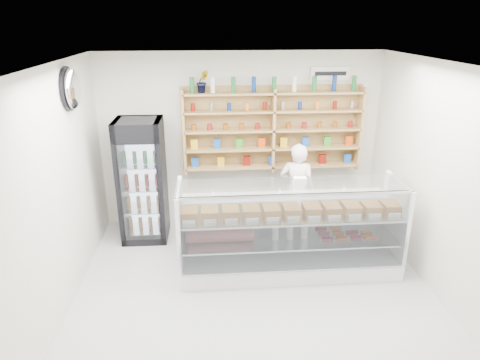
{
  "coord_description": "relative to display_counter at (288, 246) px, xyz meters",
  "views": [
    {
      "loc": [
        -0.55,
        -4.22,
        3.25
      ],
      "look_at": [
        -0.14,
        0.9,
        1.31
      ],
      "focal_mm": 32.0,
      "sensor_mm": 36.0,
      "label": 1
    }
  ],
  "objects": [
    {
      "name": "room",
      "position": [
        -0.51,
        -0.83,
        1.05
      ],
      "size": [
        5.0,
        5.0,
        5.0
      ],
      "color": "#B6B7BB",
      "rests_on": "ground"
    },
    {
      "name": "display_counter",
      "position": [
        0.0,
        0.0,
        0.0
      ],
      "size": [
        2.93,
        0.88,
        1.28
      ],
      "color": "white",
      "rests_on": "floor"
    },
    {
      "name": "shop_worker",
      "position": [
        0.32,
        1.06,
        0.39
      ],
      "size": [
        0.63,
        0.52,
        1.49
      ],
      "primitive_type": "imported",
      "rotation": [
        0.0,
        0.0,
        2.81
      ],
      "color": "white",
      "rests_on": "floor"
    },
    {
      "name": "drinks_cooler",
      "position": [
        -2.06,
        1.11,
        0.6
      ],
      "size": [
        0.69,
        0.67,
        1.89
      ],
      "rotation": [
        0.0,
        0.0,
        -0.01
      ],
      "color": "black",
      "rests_on": "floor"
    },
    {
      "name": "wall_shelving",
      "position": [
        -0.01,
        1.51,
        1.24
      ],
      "size": [
        2.84,
        0.28,
        1.33
      ],
      "color": "#A4834D",
      "rests_on": "back_wall"
    },
    {
      "name": "potted_plant",
      "position": [
        -1.1,
        1.51,
        2.01
      ],
      "size": [
        0.22,
        0.2,
        0.34
      ],
      "primitive_type": "imported",
      "rotation": [
        0.0,
        0.0,
        0.31
      ],
      "color": "#1E6626",
      "rests_on": "wall_shelving"
    },
    {
      "name": "security_mirror",
      "position": [
        -2.68,
        0.37,
        2.1
      ],
      "size": [
        0.15,
        0.5,
        0.5
      ],
      "primitive_type": "ellipsoid",
      "color": "silver",
      "rests_on": "left_wall"
    },
    {
      "name": "wall_sign",
      "position": [
        0.89,
        1.64,
        2.1
      ],
      "size": [
        0.62,
        0.03,
        0.2
      ],
      "primitive_type": "cube",
      "color": "white",
      "rests_on": "back_wall"
    }
  ]
}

